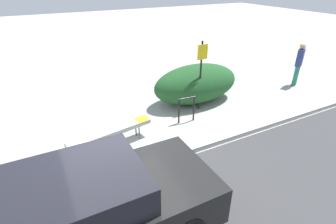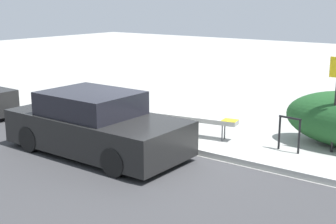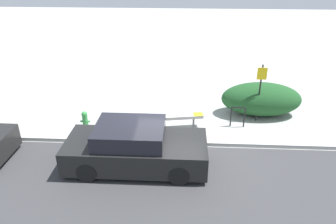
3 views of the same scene
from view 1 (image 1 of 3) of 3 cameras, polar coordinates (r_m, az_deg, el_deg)
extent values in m
plane|color=#9E9E99|center=(6.31, -9.25, -12.92)|extent=(60.00, 60.00, 0.00)
cube|color=#A8A8A3|center=(6.27, -9.29, -12.47)|extent=(60.00, 0.20, 0.13)
cylinder|color=#515156|center=(6.79, -17.92, -8.55)|extent=(0.04, 0.04, 0.41)
cylinder|color=#515156|center=(7.31, -6.28, -4.37)|extent=(0.04, 0.04, 0.41)
cylinder|color=#515156|center=(6.93, -18.47, -7.81)|extent=(0.04, 0.04, 0.41)
cylinder|color=#515156|center=(7.44, -7.02, -3.77)|extent=(0.04, 0.04, 0.41)
cube|color=#999993|center=(6.93, -12.41, -4.26)|extent=(2.30, 0.71, 0.11)
cube|color=yellow|center=(7.28, -5.71, -1.49)|extent=(0.41, 0.38, 0.01)
cylinder|color=black|center=(7.91, 2.40, 0.10)|extent=(0.05, 0.05, 0.80)
cylinder|color=black|center=(8.11, 5.63, 0.71)|extent=(0.05, 0.05, 0.80)
cylinder|color=black|center=(7.83, 4.13, 3.01)|extent=(0.55, 0.10, 0.05)
cylinder|color=black|center=(8.54, 7.05, 7.57)|extent=(0.06, 0.06, 2.30)
cube|color=yellow|center=(8.27, 7.54, 12.82)|extent=(0.36, 0.02, 0.46)
ellipsoid|color=#1E4C23|center=(9.28, 6.17, 6.15)|extent=(3.19, 1.59, 1.35)
cylinder|color=#267259|center=(11.89, 25.98, 7.02)|extent=(0.16, 0.16, 0.82)
cylinder|color=#267259|center=(12.06, 26.14, 7.25)|extent=(0.16, 0.16, 0.82)
cube|color=navy|center=(11.77, 26.82, 10.51)|extent=(0.44, 0.37, 0.67)
sphere|color=tan|center=(11.66, 27.30, 12.61)|extent=(0.23, 0.23, 0.23)
cylinder|color=black|center=(5.86, -4.63, -12.48)|extent=(0.60, 0.18, 0.60)
cylinder|color=black|center=(5.72, -31.40, -18.77)|extent=(0.60, 0.18, 0.60)
cube|color=black|center=(4.88, -15.84, -20.67)|extent=(4.29, 1.86, 0.77)
cube|color=black|center=(4.43, -19.14, -15.75)|extent=(2.06, 1.67, 0.54)
camera|label=2|loc=(8.68, 87.35, -3.69)|focal=50.00mm
camera|label=3|loc=(5.75, 137.05, -0.10)|focal=35.00mm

